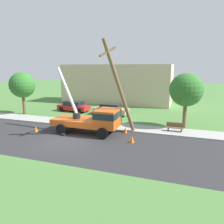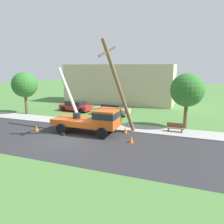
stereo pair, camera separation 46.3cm
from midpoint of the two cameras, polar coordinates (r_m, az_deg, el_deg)
ground_plane at (r=29.25m, az=1.31°, el=-0.15°), size 120.00×120.00×0.00m
road_asphalt at (r=18.73m, az=-10.98°, el=-7.27°), size 80.00×8.23×0.01m
sidewalk_strip at (r=23.26m, az=-4.07°, el=-3.19°), size 80.00×2.55×0.10m
utility_truck at (r=19.87m, az=-4.01°, el=-1.75°), size 6.78×3.20×5.98m
leaning_utility_pole at (r=18.77m, az=2.64°, el=6.26°), size 2.21×3.89×8.33m
traffic_cone_ahead at (r=17.84m, az=5.80°, el=-7.15°), size 0.36×0.36×0.56m
traffic_cone_behind at (r=21.97m, az=-18.58°, el=-4.07°), size 0.36×0.36×0.56m
traffic_cone_curbside at (r=20.37m, az=4.19°, el=-4.70°), size 0.36×0.36×0.56m
parked_sedan_red at (r=30.51m, az=-9.10°, el=1.57°), size 4.56×2.30×1.42m
parked_sedan_tan at (r=27.77m, az=0.54°, el=0.71°), size 4.50×2.19×1.42m
park_bench at (r=21.26m, az=16.83°, el=-3.97°), size 1.60×0.45×0.90m
roadside_tree_near at (r=30.15m, az=-21.49°, el=6.59°), size 3.22×3.22×5.38m
roadside_tree_far at (r=22.50m, az=19.65°, el=5.39°), size 3.27×3.27×5.47m
lowrise_building_backdrop at (r=37.04m, az=2.25°, el=7.37°), size 18.00×6.00×6.40m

